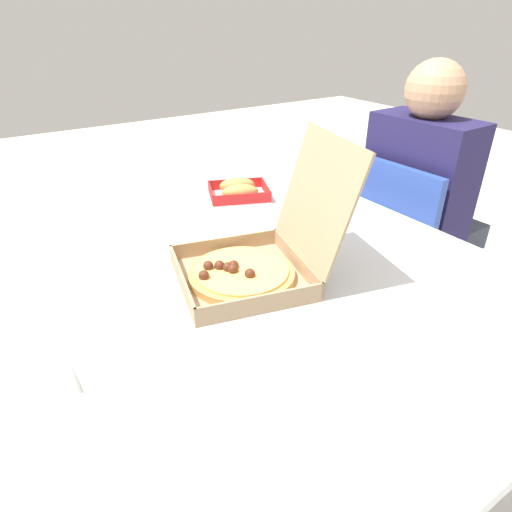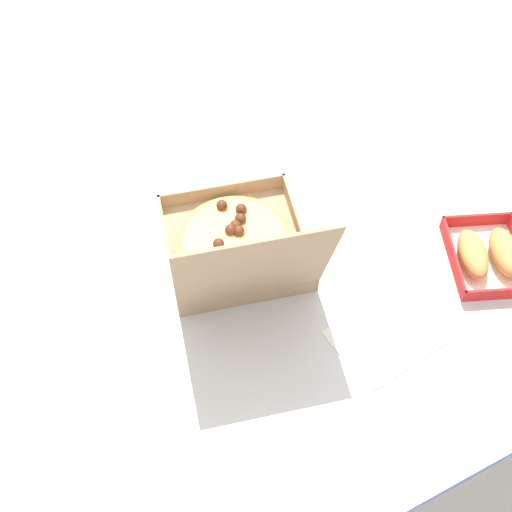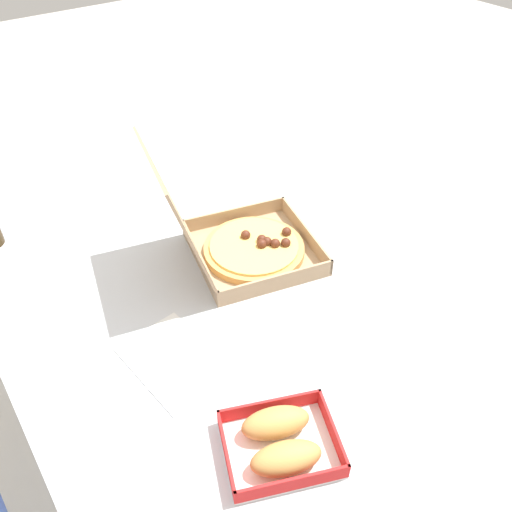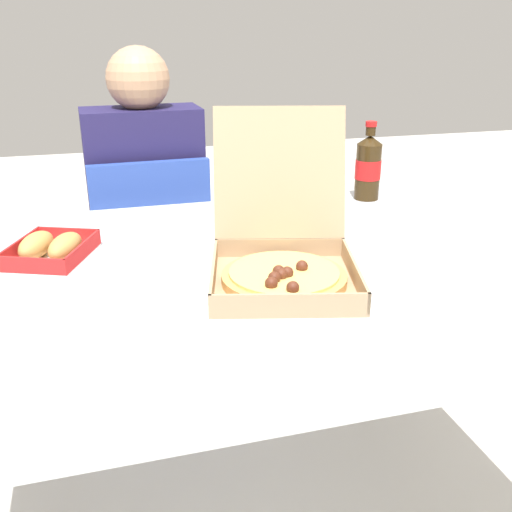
% 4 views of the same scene
% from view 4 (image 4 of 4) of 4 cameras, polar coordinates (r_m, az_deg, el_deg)
% --- Properties ---
extents(dining_table, '(1.36, 1.00, 0.73)m').
position_cam_4_polar(dining_table, '(1.25, -1.21, -4.01)').
color(dining_table, silver).
rests_on(dining_table, ground_plane).
extents(chair, '(0.41, 0.41, 0.83)m').
position_cam_4_polar(chair, '(1.97, -10.27, -0.21)').
color(chair, '#2D4CAD').
rests_on(chair, ground_plane).
extents(diner_person, '(0.37, 0.41, 1.15)m').
position_cam_4_polar(diner_person, '(1.96, -10.90, 6.01)').
color(diner_person, '#333847').
rests_on(diner_person, ground_plane).
extents(pizza_box_open, '(0.36, 0.42, 0.32)m').
position_cam_4_polar(pizza_box_open, '(1.15, 2.68, -0.17)').
color(pizza_box_open, tan).
rests_on(pizza_box_open, dining_table).
extents(bread_side_box, '(0.21, 0.23, 0.06)m').
position_cam_4_polar(bread_side_box, '(1.33, -19.50, 0.75)').
color(bread_side_box, white).
rests_on(bread_side_box, dining_table).
extents(cola_bottle, '(0.07, 0.07, 0.22)m').
position_cam_4_polar(cola_bottle, '(1.72, 10.96, 8.59)').
color(cola_bottle, '#33230F').
rests_on(cola_bottle, dining_table).
extents(paper_menu, '(0.22, 0.17, 0.00)m').
position_cam_4_polar(paper_menu, '(1.40, -8.12, 1.71)').
color(paper_menu, white).
rests_on(paper_menu, dining_table).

